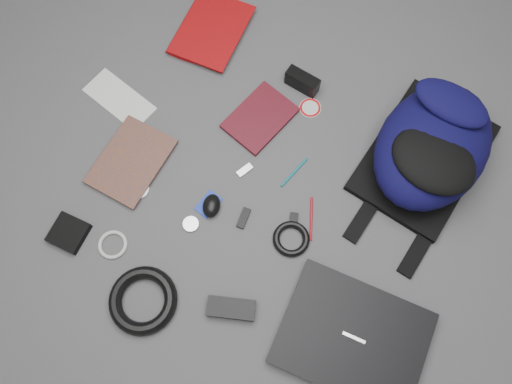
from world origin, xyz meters
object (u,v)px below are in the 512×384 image
at_px(comic_book, 106,148).
at_px(dvd_case, 260,118).
at_px(pouch, 69,233).
at_px(mouse, 211,206).
at_px(textbook_red, 184,20).
at_px(power_brick, 231,308).
at_px(backpack, 433,146).
at_px(laptop, 353,338).
at_px(compact_camera, 302,82).

relative_size(comic_book, dvd_case, 1.19).
height_order(comic_book, pouch, pouch).
bearing_deg(pouch, mouse, 38.19).
distance_m(dvd_case, mouse, 0.32).
bearing_deg(pouch, comic_book, 100.18).
xyz_separation_m(textbook_red, power_brick, (0.58, -0.76, 0.00)).
height_order(backpack, mouse, backpack).
xyz_separation_m(comic_book, mouse, (0.38, -0.02, 0.01)).
distance_m(laptop, power_brick, 0.33).
relative_size(laptop, pouch, 3.96).
xyz_separation_m(laptop, power_brick, (-0.33, -0.08, -0.00)).
distance_m(comic_book, mouse, 0.38).
bearing_deg(textbook_red, mouse, -56.97).
height_order(laptop, textbook_red, laptop).
relative_size(textbook_red, power_brick, 2.11).
bearing_deg(laptop, comic_book, 165.74).
distance_m(laptop, pouch, 0.85).
bearing_deg(backpack, compact_camera, 179.25).
height_order(backpack, textbook_red, backpack).
bearing_deg(textbook_red, dvd_case, -31.54).
relative_size(laptop, textbook_red, 1.38).
bearing_deg(mouse, compact_camera, 64.88).
bearing_deg(backpack, laptop, -81.12).
distance_m(textbook_red, comic_book, 0.51).
bearing_deg(dvd_case, textbook_red, 166.81).
xyz_separation_m(backpack, textbook_red, (-0.89, 0.10, -0.08)).
bearing_deg(compact_camera, dvd_case, -105.94).
bearing_deg(dvd_case, backpack, 26.36).
xyz_separation_m(backpack, dvd_case, (-0.50, -0.11, -0.09)).
bearing_deg(laptop, pouch, -176.40).
height_order(dvd_case, pouch, pouch).
distance_m(comic_book, pouch, 0.28).
height_order(laptop, power_brick, laptop).
distance_m(comic_book, dvd_case, 0.48).
height_order(laptop, compact_camera, compact_camera).
relative_size(compact_camera, power_brick, 0.83).
height_order(mouse, power_brick, mouse).
bearing_deg(comic_book, mouse, -0.90).
xyz_separation_m(compact_camera, mouse, (-0.06, -0.49, -0.01)).
xyz_separation_m(dvd_case, mouse, (0.01, -0.32, 0.01)).
height_order(power_brick, pouch, power_brick).
bearing_deg(mouse, comic_book, 159.40).
bearing_deg(textbook_red, compact_camera, -8.91).
height_order(compact_camera, mouse, compact_camera).
relative_size(compact_camera, mouse, 1.52).
xyz_separation_m(laptop, textbook_red, (-0.91, 0.68, -0.00)).
bearing_deg(laptop, compact_camera, 121.86).
distance_m(mouse, pouch, 0.42).
height_order(comic_book, power_brick, power_brick).
relative_size(dvd_case, compact_camera, 1.94).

